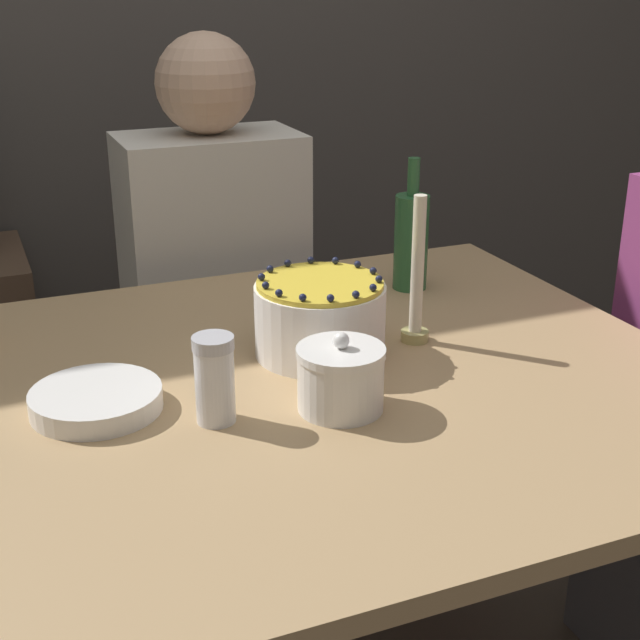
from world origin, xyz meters
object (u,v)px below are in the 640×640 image
object	(u,v)px
cake	(320,318)
sugar_shaker	(215,379)
bottle	(411,240)
sugar_bowl	(341,378)
person_man_blue_shirt	(217,336)
candle	(417,284)

from	to	relation	value
cake	sugar_shaker	size ratio (longest dim) A/B	1.67
bottle	sugar_bowl	bearing A→B (deg)	-128.38
sugar_bowl	bottle	size ratio (longest dim) A/B	0.49
sugar_bowl	person_man_blue_shirt	world-z (taller)	person_man_blue_shirt
sugar_bowl	person_man_blue_shirt	size ratio (longest dim) A/B	0.10
sugar_shaker	cake	bearing A→B (deg)	35.77
sugar_bowl	bottle	distance (m)	0.55
sugar_bowl	candle	size ratio (longest dim) A/B	0.50
candle	person_man_blue_shirt	bearing A→B (deg)	104.28
bottle	cake	bearing A→B (deg)	-141.38
sugar_shaker	bottle	xyz separation A→B (m)	(0.52, 0.40, 0.03)
candle	cake	bearing A→B (deg)	175.74
sugar_shaker	bottle	size ratio (longest dim) A/B	0.49
candle	bottle	bearing A→B (deg)	64.07
sugar_bowl	person_man_blue_shirt	bearing A→B (deg)	86.51
person_man_blue_shirt	cake	bearing A→B (deg)	89.77
candle	sugar_bowl	bearing A→B (deg)	-140.18
cake	candle	xyz separation A→B (m)	(0.17, -0.01, 0.04)
cake	person_man_blue_shirt	world-z (taller)	person_man_blue_shirt
candle	person_man_blue_shirt	world-z (taller)	person_man_blue_shirt
sugar_bowl	candle	xyz separation A→B (m)	(0.22, 0.18, 0.05)
cake	sugar_shaker	xyz separation A→B (m)	(-0.23, -0.16, 0.00)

